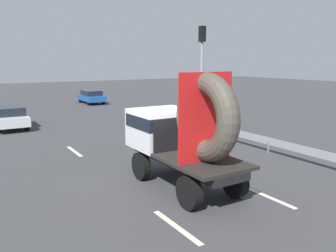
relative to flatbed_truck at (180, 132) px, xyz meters
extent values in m
plane|color=#38383A|center=(-0.09, 0.66, -1.82)|extent=(120.00, 120.00, 0.00)
cylinder|color=black|center=(-0.85, 1.15, -1.33)|extent=(0.28, 0.97, 0.97)
cylinder|color=black|center=(0.85, 1.15, -1.33)|extent=(0.28, 0.97, 0.97)
cylinder|color=black|center=(-0.85, -1.77, -1.33)|extent=(0.28, 0.97, 0.97)
cylinder|color=black|center=(0.85, -1.77, -1.33)|extent=(0.28, 0.97, 0.97)
cube|color=black|center=(0.00, -0.26, -0.87)|extent=(1.30, 4.71, 0.25)
cube|color=silver|center=(0.00, 1.15, -0.07)|extent=(2.00, 1.89, 1.35)
cube|color=black|center=(0.00, 1.10, 0.23)|extent=(2.02, 1.79, 0.44)
cube|color=black|center=(0.00, -1.20, -0.69)|extent=(2.00, 2.82, 0.10)
cube|color=black|center=(0.00, 0.16, -0.09)|extent=(1.80, 0.08, 1.10)
torus|color=#474238|center=(0.00, -1.35, 0.67)|extent=(0.65, 2.62, 2.62)
cube|color=red|center=(0.00, -1.35, 0.67)|extent=(1.90, 0.03, 2.62)
cylinder|color=black|center=(-2.68, 15.17, -1.50)|extent=(0.22, 0.64, 0.64)
cylinder|color=black|center=(-2.68, 12.50, -1.50)|extent=(0.22, 0.64, 0.64)
cube|color=silver|center=(-3.46, 13.84, -1.22)|extent=(1.79, 4.17, 0.55)
cube|color=black|center=(-3.46, 13.74, -0.70)|extent=(1.61, 2.33, 0.50)
cylinder|color=gray|center=(6.63, 7.64, 0.80)|extent=(0.16, 0.16, 5.22)
cube|color=black|center=(6.63, 7.64, 3.86)|extent=(0.30, 0.36, 0.90)
sphere|color=red|center=(6.80, 7.64, 4.14)|extent=(0.20, 0.20, 0.20)
cube|color=gray|center=(5.67, 3.44, -1.27)|extent=(0.06, 17.22, 0.32)
cylinder|color=slate|center=(5.67, 1.29, -1.54)|extent=(0.10, 0.10, 0.55)
cylinder|color=slate|center=(5.67, 5.59, -1.54)|extent=(0.10, 0.10, 0.55)
cylinder|color=slate|center=(5.67, 9.90, -1.54)|extent=(0.10, 0.10, 0.55)
cube|color=beige|center=(-1.73, -2.47, -1.81)|extent=(0.16, 2.11, 0.01)
cube|color=beige|center=(-1.73, 6.16, -1.81)|extent=(0.16, 2.06, 0.01)
cube|color=beige|center=(1.73, -1.90, -1.81)|extent=(0.16, 2.91, 0.01)
cube|color=beige|center=(1.73, 6.23, -1.81)|extent=(0.16, 2.32, 0.01)
cylinder|color=black|center=(4.40, 24.63, -1.52)|extent=(0.21, 0.60, 0.60)
cylinder|color=black|center=(5.86, 24.63, -1.52)|extent=(0.21, 0.60, 0.60)
cylinder|color=black|center=(4.40, 22.12, -1.52)|extent=(0.21, 0.60, 0.60)
cylinder|color=black|center=(5.86, 22.12, -1.52)|extent=(0.21, 0.60, 0.60)
cube|color=#194C99|center=(5.13, 23.37, -1.26)|extent=(1.68, 3.92, 0.51)
cube|color=black|center=(5.13, 23.28, -0.77)|extent=(1.51, 2.20, 0.47)
camera|label=1|loc=(-6.14, -9.23, 2.29)|focal=36.95mm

